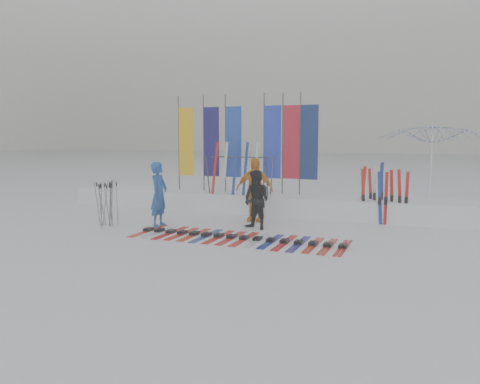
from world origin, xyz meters
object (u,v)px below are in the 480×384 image
at_px(tent_canopy, 431,169).
at_px(person_yellow, 254,190).
at_px(ski_rack, 239,170).
at_px(person_blue, 159,194).
at_px(person_black, 257,200).
at_px(ski_row, 238,237).

bearing_deg(tent_canopy, person_yellow, -147.64).
height_order(person_yellow, ski_rack, ski_rack).
xyz_separation_m(person_blue, tent_canopy, (6.83, 4.63, 0.57)).
height_order(person_black, tent_canopy, tent_canopy).
relative_size(ski_row, ski_rack, 2.53).
height_order(person_blue, person_black, person_blue).
xyz_separation_m(tent_canopy, ski_rack, (-5.65, -1.69, -0.07)).
relative_size(tent_canopy, ski_row, 0.62).
bearing_deg(ski_row, person_blue, 164.94).
relative_size(person_black, ski_rack, 0.77).
bearing_deg(person_yellow, ski_rack, 120.13).
xyz_separation_m(person_blue, ski_rack, (1.18, 2.93, 0.51)).
relative_size(person_black, tent_canopy, 0.48).
height_order(tent_canopy, ski_rack, tent_canopy).
height_order(person_blue, ski_rack, ski_rack).
distance_m(person_blue, ski_rack, 3.20).
height_order(person_black, ski_row, person_black).
relative_size(person_blue, ski_row, 0.34).
bearing_deg(person_blue, person_black, -82.04).
distance_m(person_blue, person_black, 2.67).
relative_size(person_black, ski_row, 0.30).
xyz_separation_m(person_blue, person_black, (2.60, 0.59, -0.10)).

